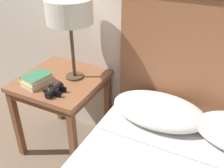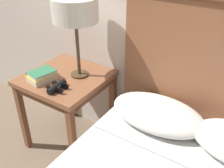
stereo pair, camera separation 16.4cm
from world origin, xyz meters
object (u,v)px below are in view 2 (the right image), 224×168
Objects in this scene: nightstand at (66,85)px; book_on_nightstand at (42,77)px; binoculars_pair at (57,87)px; book_stacked_on_top at (42,73)px; table_lamp at (75,11)px.

book_on_nightstand is (-0.10, -0.13, 0.10)m from nightstand.
book_on_nightstand is at bearing 166.13° from binoculars_pair.
binoculars_pair is (0.09, -0.18, 0.11)m from nightstand.
nightstand is 0.22m from book_stacked_on_top.
nightstand is 3.12× the size of book_stacked_on_top.
table_lamp reaches higher than binoculars_pair.
binoculars_pair reaches higher than nightstand.
nightstand is at bearing 51.10° from book_on_nightstand.
table_lamp is at bearing 90.82° from binoculars_pair.
binoculars_pair is (0.19, -0.04, -0.03)m from book_stacked_on_top.
book_on_nightstand is (-0.19, -0.20, -0.46)m from table_lamp.
table_lamp is 0.51m from binoculars_pair.
nightstand is 0.20m from book_on_nightstand.
nightstand is at bearing -140.66° from table_lamp.
table_lamp reaches higher than nightstand.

